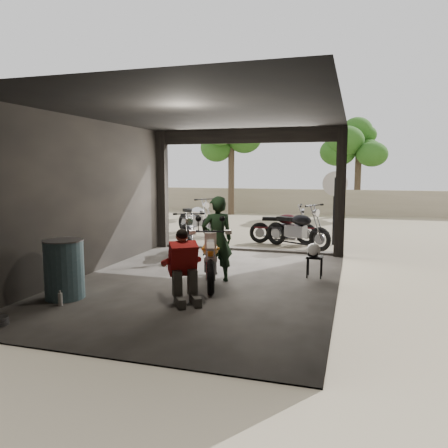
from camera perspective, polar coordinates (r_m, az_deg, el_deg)
The scene contains 16 objects.
ground at distance 8.44m, azimuth -2.73°, elevation -7.75°, with size 80.00×80.00×0.00m, color #7A6D56.
garage at distance 8.72m, azimuth -1.58°, elevation 1.28°, with size 7.00×7.13×3.20m.
boundary_wall at distance 21.91m, azimuth 9.61°, elevation 2.96°, with size 18.00×0.30×1.20m, color gray.
tree_left at distance 21.06m, azimuth 0.97°, elevation 12.11°, with size 2.20×2.20×5.60m.
tree_right at distance 21.73m, azimuth 17.25°, elevation 10.51°, with size 2.20×2.20×5.00m.
main_bike at distance 8.17m, azimuth -1.81°, elevation -4.18°, with size 0.70×1.70×1.13m, color beige, non-canonical shape.
left_bike at distance 10.96m, azimuth -4.85°, elevation -1.26°, with size 0.70×1.69×1.14m, color black, non-canonical shape.
outside_bike_a at distance 14.57m, azimuth -3.69°, elevation 1.03°, with size 0.75×1.83×1.24m, color black, non-canonical shape.
outside_bike_b at distance 12.83m, azimuth 7.74°, elevation -0.03°, with size 0.71×1.72×1.16m, color #410F13, non-canonical shape.
outside_bike_c at distance 12.19m, azimuth 9.55°, elevation -0.24°, with size 0.76×1.84×1.25m, color black, non-canonical shape.
rider at distance 8.36m, azimuth -0.89°, elevation -2.04°, with size 0.61×0.40×1.67m, color black.
mechanic at distance 7.13m, azimuth -5.16°, elevation -5.77°, with size 0.59×0.80×1.16m, color red, non-canonical shape.
stool at distance 8.95m, azimuth 11.76°, elevation -4.58°, with size 0.32×0.32×0.45m.
helmet at distance 8.86m, azimuth 11.60°, elevation -3.34°, with size 0.28×0.29×0.26m, color white.
oil_drum at distance 7.80m, azimuth -20.14°, elevation -5.66°, with size 0.65×0.65×1.00m, color #3B5A64.
sign_post at distance 12.84m, azimuth 14.26°, elevation 3.52°, with size 0.71×0.08×2.12m.
Camera 1 is at (2.74, -7.69, 2.18)m, focal length 35.00 mm.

